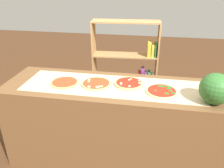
% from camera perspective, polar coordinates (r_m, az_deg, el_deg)
% --- Properties ---
extents(ground_plane, '(12.00, 12.00, 0.00)m').
position_cam_1_polar(ground_plane, '(2.83, 0.00, -17.71)').
color(ground_plane, '#4C2D19').
extents(counter, '(2.19, 0.69, 0.93)m').
position_cam_1_polar(counter, '(2.53, 0.00, -9.99)').
color(counter, brown).
rests_on(counter, ground_plane).
extents(parchment_paper, '(1.78, 0.51, 0.00)m').
position_cam_1_polar(parchment_paper, '(2.29, 0.00, -0.43)').
color(parchment_paper, tan).
rests_on(parchment_paper, counter).
extents(pizza_plain_0, '(0.28, 0.28, 0.02)m').
position_cam_1_polar(pizza_plain_0, '(2.39, -11.71, 0.39)').
color(pizza_plain_0, tan).
rests_on(pizza_plain_0, parchment_paper).
extents(pizza_mushroom_1, '(0.30, 0.30, 0.02)m').
position_cam_1_polar(pizza_mushroom_1, '(2.32, -3.96, 0.12)').
color(pizza_mushroom_1, '#DBB26B').
rests_on(pizza_mushroom_1, parchment_paper).
extents(pizza_mushroom_2, '(0.29, 0.29, 0.03)m').
position_cam_1_polar(pizza_mushroom_2, '(2.32, 4.22, 0.19)').
color(pizza_mushroom_2, '#DBB26B').
rests_on(pizza_mushroom_2, parchment_paper).
extents(pizza_spinach_3, '(0.30, 0.30, 0.02)m').
position_cam_1_polar(pizza_spinach_3, '(2.21, 12.32, -1.74)').
color(pizza_spinach_3, '#E5C17F').
rests_on(pizza_spinach_3, parchment_paper).
extents(watermelon, '(0.27, 0.27, 0.27)m').
position_cam_1_polar(watermelon, '(2.12, 24.40, -1.10)').
color(watermelon, '#2D6628').
rests_on(watermelon, counter).
extents(bookshelf, '(0.92, 0.30, 1.40)m').
position_cam_1_polar(bookshelf, '(3.32, 5.21, 2.12)').
color(bookshelf, '#A87A47').
rests_on(bookshelf, ground_plane).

